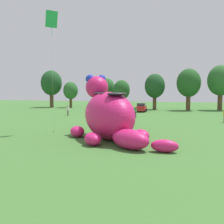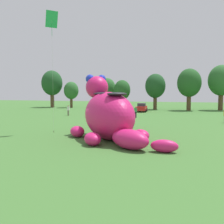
% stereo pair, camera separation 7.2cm
% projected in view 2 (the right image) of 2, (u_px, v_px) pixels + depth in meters
% --- Properties ---
extents(ground_plane, '(160.00, 160.00, 0.00)m').
position_uv_depth(ground_plane, '(103.00, 138.00, 21.31)').
color(ground_plane, '#427533').
extents(giant_inflatable_creature, '(9.59, 8.45, 5.49)m').
position_uv_depth(giant_inflatable_creature, '(109.00, 115.00, 20.52)').
color(giant_inflatable_creature, '#E01E6B').
rests_on(giant_inflatable_creature, ground).
extents(car_white, '(2.15, 4.21, 1.72)m').
position_uv_depth(car_white, '(105.00, 107.00, 51.49)').
color(car_white, white).
rests_on(car_white, ground).
extents(car_orange, '(2.13, 4.20, 1.72)m').
position_uv_depth(car_orange, '(125.00, 107.00, 50.97)').
color(car_orange, orange).
rests_on(car_orange, ground).
extents(car_red, '(2.10, 4.18, 1.72)m').
position_uv_depth(car_red, '(142.00, 107.00, 48.92)').
color(car_red, red).
rests_on(car_red, ground).
extents(tree_far_left, '(5.26, 5.26, 9.33)m').
position_uv_depth(tree_far_left, '(52.00, 83.00, 63.35)').
color(tree_far_left, brown).
rests_on(tree_far_left, ground).
extents(tree_left, '(3.63, 3.63, 6.44)m').
position_uv_depth(tree_left, '(71.00, 91.00, 62.17)').
color(tree_left, brown).
rests_on(tree_left, ground).
extents(tree_mid_left, '(4.07, 4.07, 7.22)m').
position_uv_depth(tree_mid_left, '(107.00, 88.00, 59.69)').
color(tree_mid_left, brown).
rests_on(tree_mid_left, ground).
extents(tree_centre_left, '(3.70, 3.70, 6.57)m').
position_uv_depth(tree_centre_left, '(122.00, 90.00, 56.13)').
color(tree_centre_left, brown).
rests_on(tree_centre_left, ground).
extents(tree_centre, '(4.46, 4.46, 7.92)m').
position_uv_depth(tree_centre, '(155.00, 86.00, 55.27)').
color(tree_centre, brown).
rests_on(tree_centre, ground).
extents(tree_centre_right, '(4.94, 4.94, 8.77)m').
position_uv_depth(tree_centre_right, '(189.00, 83.00, 52.14)').
color(tree_centre_right, brown).
rests_on(tree_centre_right, ground).
extents(tree_mid_right, '(5.40, 5.40, 9.58)m').
position_uv_depth(tree_mid_right, '(221.00, 81.00, 52.60)').
color(tree_mid_right, brown).
rests_on(tree_mid_right, ground).
extents(spectator_near_inflatable, '(0.38, 0.26, 1.71)m').
position_uv_depth(spectator_near_inflatable, '(68.00, 110.00, 40.98)').
color(spectator_near_inflatable, '#726656').
rests_on(spectator_near_inflatable, ground).
extents(spectator_by_cars, '(0.38, 0.26, 1.71)m').
position_uv_depth(spectator_by_cars, '(132.00, 120.00, 27.26)').
color(spectator_by_cars, '#2D334C').
rests_on(spectator_by_cars, ground).
extents(spectator_wandering, '(0.38, 0.26, 1.71)m').
position_uv_depth(spectator_wandering, '(136.00, 112.00, 37.57)').
color(spectator_wandering, black).
rests_on(spectator_wandering, ground).
extents(tethered_flying_kite, '(1.13, 1.13, 11.36)m').
position_uv_depth(tethered_flying_kite, '(52.00, 22.00, 23.22)').
color(tethered_flying_kite, brown).
rests_on(tethered_flying_kite, ground).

